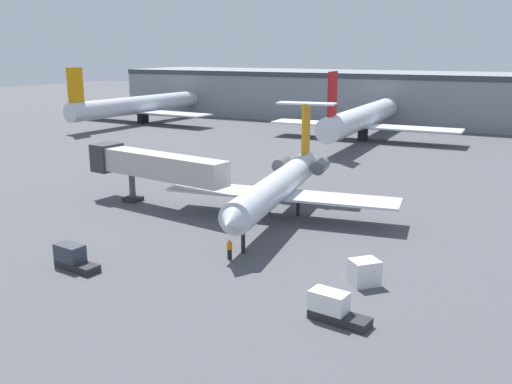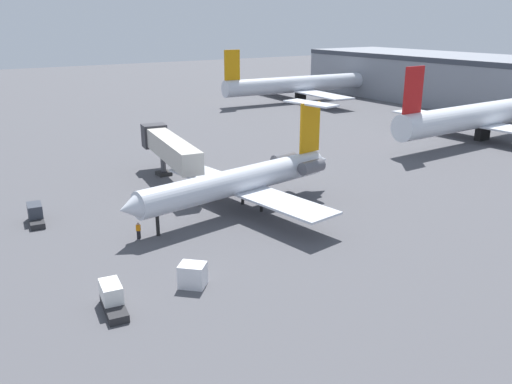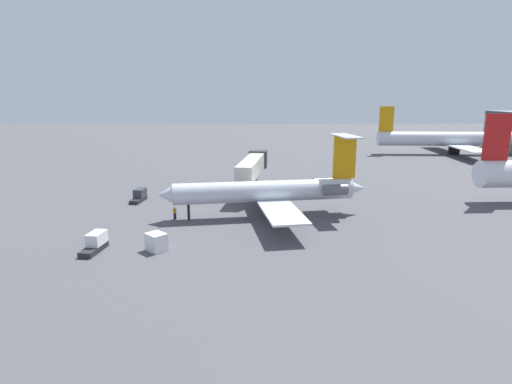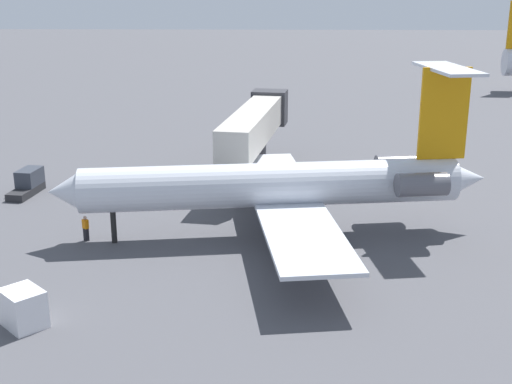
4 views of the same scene
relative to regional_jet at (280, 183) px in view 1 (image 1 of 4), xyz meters
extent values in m
cube|color=#4C4C51|center=(-1.78, -0.26, -3.67)|extent=(400.00, 400.00, 0.10)
cylinder|color=silver|center=(0.12, -0.83, -0.08)|extent=(6.34, 24.57, 2.85)
cone|color=silver|center=(2.00, -13.70, -0.08)|extent=(3.00, 2.57, 2.71)
cone|color=silver|center=(-1.77, 12.14, -0.08)|extent=(2.77, 2.92, 2.42)
cube|color=silver|center=(6.36, 1.09, -1.20)|extent=(11.72, 5.97, 0.24)
cube|color=silver|center=(-6.41, -0.78, -1.20)|extent=(11.72, 5.97, 0.24)
cylinder|color=#595960|center=(1.09, 8.61, 0.32)|extent=(1.95, 3.38, 1.50)
cylinder|color=#595960|center=(-3.51, 7.94, 0.32)|extent=(1.95, 3.38, 1.50)
cube|color=orange|center=(-1.49, 10.26, 4.33)|extent=(0.70, 3.20, 5.97)
cube|color=silver|center=(-1.49, 10.26, 7.22)|extent=(7.08, 3.36, 0.20)
cylinder|color=black|center=(1.59, -10.93, -2.56)|extent=(0.36, 0.36, 2.12)
cylinder|color=black|center=(1.42, 1.38, -2.56)|extent=(0.36, 0.36, 2.12)
cylinder|color=black|center=(-1.75, 0.91, -2.56)|extent=(0.36, 0.36, 2.12)
cube|color=#B7B2A8|center=(-13.37, -2.50, 1.06)|extent=(17.96, 5.16, 2.60)
cube|color=#333338|center=(-21.76, -1.26, 1.06)|extent=(2.84, 3.52, 3.20)
cylinder|color=#4C4C51|center=(-17.76, -1.85, -1.93)|extent=(0.70, 0.70, 3.38)
cube|color=#262626|center=(-17.76, -1.85, -3.37)|extent=(1.80, 1.80, 0.50)
cube|color=black|center=(1.35, -12.83, -3.19)|extent=(0.39, 0.40, 0.85)
cube|color=orange|center=(1.35, -12.83, -2.47)|extent=(0.46, 0.47, 0.60)
sphere|color=tan|center=(1.35, -12.83, -2.05)|extent=(0.24, 0.24, 0.24)
cube|color=#262628|center=(-8.26, -20.28, -3.32)|extent=(4.14, 1.89, 0.60)
cube|color=#333842|center=(-9.05, -20.18, -2.37)|extent=(2.56, 1.69, 1.30)
cube|color=#262628|center=(13.13, -19.29, -3.32)|extent=(4.15, 1.93, 0.60)
cube|color=white|center=(12.34, -19.18, -2.37)|extent=(2.57, 1.71, 1.30)
cube|color=silver|center=(12.75, -12.73, -2.67)|extent=(2.61, 2.62, 1.90)
cube|color=gray|center=(-1.78, 86.57, 2.24)|extent=(157.40, 25.43, 11.72)
cube|color=#333842|center=(-1.78, 74.05, 7.50)|extent=(157.40, 0.60, 1.20)
cylinder|color=silver|center=(-61.45, 55.36, 0.80)|extent=(6.93, 43.39, 4.03)
cube|color=orange|center=(-62.77, 35.80, 6.31)|extent=(0.57, 4.01, 7.00)
cube|color=silver|center=(-61.45, 55.36, -0.82)|extent=(36.62, 8.42, 0.30)
cube|color=black|center=(-61.45, 55.36, -2.42)|extent=(1.20, 2.80, 2.40)
cylinder|color=silver|center=(-7.50, 53.86, 0.90)|extent=(5.45, 43.22, 4.23)
cube|color=red|center=(-6.95, 34.31, 6.51)|extent=(0.41, 4.01, 7.00)
cube|color=silver|center=(-7.50, 53.86, -0.82)|extent=(36.38, 7.02, 0.30)
cube|color=black|center=(-7.50, 53.86, -2.42)|extent=(1.20, 2.80, 2.40)
camera|label=1|loc=(23.40, -50.83, 13.24)|focal=39.49mm
camera|label=2|loc=(47.17, -29.17, 16.67)|focal=37.14mm
camera|label=3|loc=(54.14, -2.63, 12.38)|focal=28.74mm
camera|label=4|loc=(42.00, -0.47, 12.48)|focal=47.46mm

